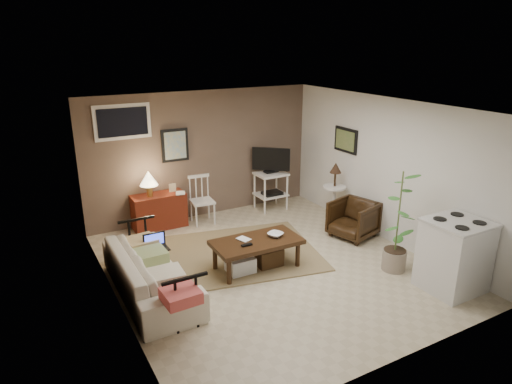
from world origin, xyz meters
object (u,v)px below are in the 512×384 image
tv_stand (271,177)px  spindle_chair (202,201)px  potted_plant (398,218)px  armchair (353,218)px  red_console (158,208)px  coffee_table (256,252)px  sofa (150,266)px  side_table (335,185)px  stove (454,255)px

tv_stand → spindle_chair: bearing=-179.9°
spindle_chair → potted_plant: bearing=-60.2°
spindle_chair → armchair: spindle_chair is taller
red_console → potted_plant: 4.18m
coffee_table → sofa: (-1.57, 0.10, 0.13)m
spindle_chair → side_table: (2.19, -1.13, 0.29)m
side_table → potted_plant: (-0.42, -1.97, 0.12)m
coffee_table → sofa: sofa is taller
spindle_chair → tv_stand: tv_stand is taller
red_console → armchair: (2.81, -2.04, -0.02)m
spindle_chair → coffee_table: bearing=-90.4°
stove → tv_stand: bearing=98.2°
spindle_chair → stove: 4.40m
coffee_table → armchair: armchair is taller
armchair → sofa: bearing=-103.4°
coffee_table → armchair: 2.05m
armchair → stove: stove is taller
armchair → stove: bearing=-14.3°
sofa → stove: (3.65, -1.89, 0.09)m
spindle_chair → side_table: size_ratio=0.78×
red_console → stove: size_ratio=1.08×
sofa → spindle_chair: spindle_chair is taller
side_table → armchair: size_ratio=1.61×
coffee_table → side_table: 2.44m
stove → coffee_table: bearing=139.1°
side_table → armchair: 0.84m
tv_stand → stove: (0.56, -3.88, -0.17)m
coffee_table → armchair: bearing=5.9°
red_console → stove: bearing=-54.9°
coffee_table → side_table: bearing=23.4°
red_console → side_table: (2.98, -1.30, 0.33)m
sofa → potted_plant: potted_plant is taller
stove → side_table: bearing=87.3°
sofa → spindle_chair: bearing=-38.6°
side_table → armchair: side_table is taller
red_console → armchair: red_console is taller
coffee_table → red_console: size_ratio=1.21×
sofa → red_console: red_console is taller
coffee_table → stove: bearing=-40.9°
tv_stand → stove: tv_stand is taller
red_console → spindle_chair: (0.79, -0.17, 0.04)m
coffee_table → sofa: bearing=176.5°
tv_stand → side_table: tv_stand is taller
spindle_chair → armchair: 2.76m
coffee_table → side_table: side_table is taller
spindle_chair → side_table: 2.48m
potted_plant → stove: 0.89m
sofa → armchair: sofa is taller
stove → red_console: bearing=125.1°
stove → armchair: bearing=90.9°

